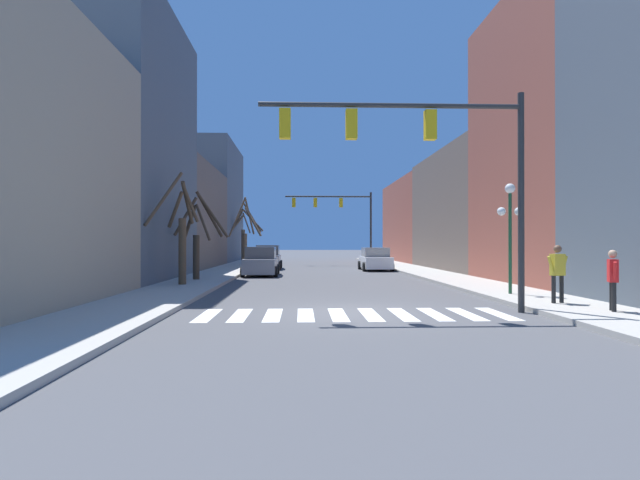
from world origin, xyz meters
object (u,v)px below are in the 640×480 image
at_px(car_at_intersection, 268,258).
at_px(car_parked_right_far, 375,260).
at_px(street_lamp_right_corner, 510,215).
at_px(street_tree_right_near, 198,237).
at_px(pedestrian_on_left_sidewalk, 558,269).
at_px(street_tree_right_mid, 244,233).
at_px(traffic_signal_near, 424,147).
at_px(pedestrian_near_right_corner, 613,275).
at_px(car_driving_away_lane, 261,262).
at_px(street_tree_left_far, 246,236).
at_px(street_tree_right_far, 181,233).
at_px(traffic_signal_far, 339,210).

xyz_separation_m(car_at_intersection, car_parked_right_far, (7.83, -1.94, -0.06)).
height_order(street_lamp_right_corner, street_tree_right_near, street_tree_right_near).
bearing_deg(street_tree_right_near, car_parked_right_far, 43.91).
xyz_separation_m(car_at_intersection, pedestrian_on_left_sidewalk, (10.34, -22.64, 0.37)).
relative_size(car_at_intersection, street_tree_right_near, 0.95).
height_order(pedestrian_on_left_sidewalk, street_tree_right_mid, street_tree_right_mid).
distance_m(traffic_signal_near, street_tree_right_mid, 35.05).
height_order(pedestrian_near_right_corner, street_tree_right_near, street_tree_right_near).
relative_size(street_lamp_right_corner, street_tree_right_mid, 0.70).
height_order(car_driving_away_lane, street_tree_left_far, street_tree_left_far).
height_order(car_driving_away_lane, pedestrian_near_right_corner, pedestrian_near_right_corner).
distance_m(car_driving_away_lane, street_tree_right_far, 8.49).
distance_m(pedestrian_near_right_corner, street_tree_right_far, 16.66).
bearing_deg(street_tree_right_far, car_driving_away_lane, 69.43).
bearing_deg(traffic_signal_far, pedestrian_on_left_sidewalk, -81.53).
distance_m(car_at_intersection, street_tree_right_far, 15.56).
xyz_separation_m(car_parked_right_far, pedestrian_on_left_sidewalk, (2.51, -20.70, 0.43)).
height_order(car_driving_away_lane, pedestrian_on_left_sidewalk, pedestrian_on_left_sidewalk).
bearing_deg(traffic_signal_near, street_lamp_right_corner, 42.56).
xyz_separation_m(traffic_signal_near, car_at_intersection, (-5.96, 23.60, -3.88)).
bearing_deg(street_tree_right_mid, pedestrian_on_left_sidewalk, -67.96).
distance_m(traffic_signal_near, traffic_signal_far, 30.66).
relative_size(street_tree_right_mid, street_tree_right_far, 1.15).
relative_size(street_lamp_right_corner, car_driving_away_lane, 0.93).
bearing_deg(car_driving_away_lane, street_lamp_right_corner, -141.14).
height_order(traffic_signal_near, street_tree_left_far, traffic_signal_near).
height_order(car_parked_right_far, pedestrian_on_left_sidewalk, pedestrian_on_left_sidewalk).
bearing_deg(traffic_signal_near, street_tree_right_near, 127.24).
relative_size(car_driving_away_lane, pedestrian_on_left_sidewalk, 2.41).
height_order(traffic_signal_near, car_driving_away_lane, traffic_signal_near).
bearing_deg(pedestrian_near_right_corner, traffic_signal_far, -149.03).
bearing_deg(pedestrian_on_left_sidewalk, car_driving_away_lane, -71.98).
xyz_separation_m(car_at_intersection, street_tree_left_far, (-2.09, 3.84, 1.67)).
distance_m(car_parked_right_far, street_tree_right_mid, 16.41).
height_order(traffic_signal_far, pedestrian_near_right_corner, traffic_signal_far).
relative_size(street_lamp_right_corner, pedestrian_near_right_corner, 2.42).
bearing_deg(car_at_intersection, pedestrian_on_left_sidewalk, -155.46).
relative_size(pedestrian_on_left_sidewalk, street_tree_left_far, 0.31).
distance_m(traffic_signal_near, street_tree_right_near, 14.61).
height_order(street_lamp_right_corner, pedestrian_on_left_sidewalk, street_lamp_right_corner).
bearing_deg(car_at_intersection, traffic_signal_near, -165.83).
bearing_deg(traffic_signal_far, car_driving_away_lane, -112.07).
distance_m(car_at_intersection, car_parked_right_far, 8.06).
bearing_deg(street_lamp_right_corner, pedestrian_on_left_sidewalk, -84.42).
bearing_deg(street_tree_right_mid, street_tree_right_near, -89.46).
xyz_separation_m(traffic_signal_far, car_at_intersection, (-5.91, -7.06, -4.07)).
relative_size(street_lamp_right_corner, car_parked_right_far, 0.92).
xyz_separation_m(traffic_signal_near, street_tree_right_far, (-8.83, 8.40, -2.27)).
bearing_deg(car_driving_away_lane, car_at_intersection, 0.41).
bearing_deg(street_tree_right_far, street_lamp_right_corner, -19.67).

